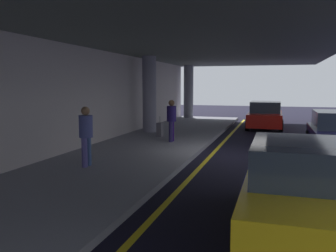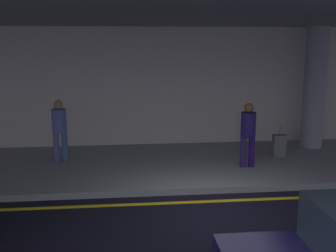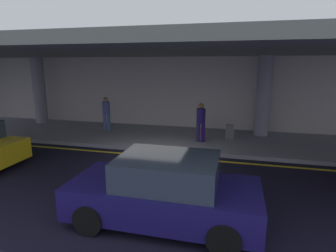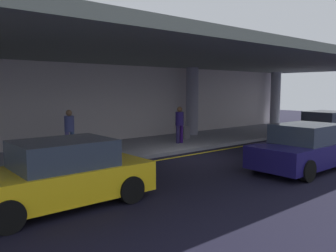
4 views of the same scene
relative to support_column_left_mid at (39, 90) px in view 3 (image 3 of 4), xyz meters
name	(u,v)px [view 3 (image 3 of 4)]	position (x,y,z in m)	size (l,w,h in m)	color
ground_plane	(152,161)	(8.00, -4.37, -1.97)	(60.00, 60.00, 0.00)	black
sidewalk	(172,138)	(8.00, -1.27, -1.90)	(26.00, 4.20, 0.15)	gray
lane_stripe_yellow	(157,156)	(8.00, -3.80, -1.97)	(26.00, 0.14, 0.01)	yellow
support_column_left_mid	(39,90)	(0.00, 0.00, 0.00)	(0.66, 0.66, 3.65)	gray
support_column_center	(263,96)	(12.00, 0.00, 0.00)	(0.66, 0.66, 3.65)	gray
ceiling_overhang	(170,51)	(8.00, -1.77, 1.97)	(28.00, 13.20, 0.30)	slate
terminal_back_wall	(182,94)	(8.00, 0.98, -0.07)	(26.00, 0.30, 3.80)	#BCB1B4
car_navy	(165,191)	(9.43, -8.03, -1.26)	(4.10, 1.92, 1.50)	#191453
traveler_with_luggage	(201,120)	(9.39, -1.89, -0.86)	(0.38, 0.38, 1.68)	#241D4F
person_waiting_for_ride	(106,111)	(4.49, -0.85, -0.86)	(0.38, 0.38, 1.68)	#504992
suitcase_upright_primary	(230,132)	(10.59, -1.00, -1.51)	(0.36, 0.22, 0.90)	#5F5A65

